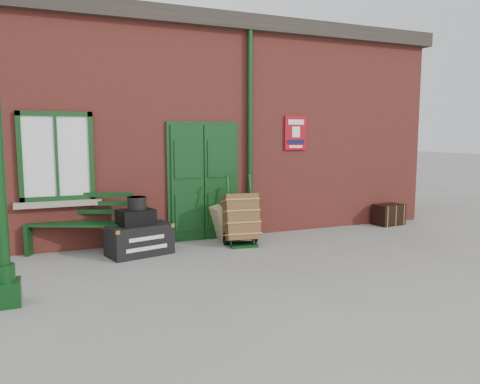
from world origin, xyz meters
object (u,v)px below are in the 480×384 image
houdini_trunk (139,240)px  porter_trolley (241,219)px  dark_trunk (389,215)px  bench (81,222)px

houdini_trunk → porter_trolley: porter_trolley is taller
dark_trunk → houdini_trunk: bearing=179.1°
porter_trolley → bench: bearing=176.7°
bench → porter_trolley: size_ratio=1.42×
porter_trolley → dark_trunk: 3.84m
bench → porter_trolley: (2.74, -0.54, -0.05)m
bench → dark_trunk: size_ratio=2.75×
porter_trolley → houdini_trunk: bearing=-171.5°
bench → porter_trolley: bearing=12.9°
bench → houdini_trunk: (0.88, -0.56, -0.27)m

